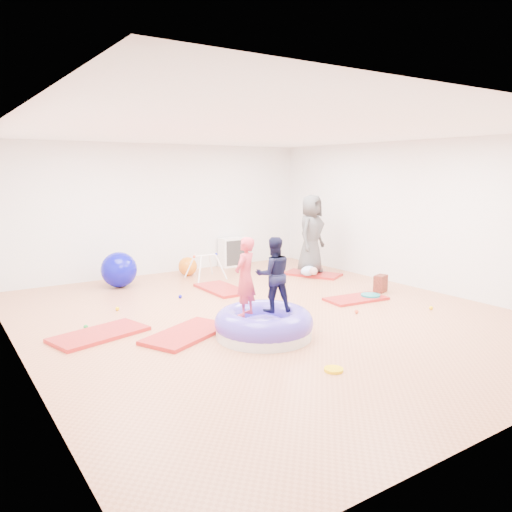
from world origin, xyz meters
TOP-DOWN VIEW (x-y plane):
  - room at (0.00, 0.00)m, footprint 7.01×8.01m
  - gym_mat_front_left at (-1.46, -0.18)m, footprint 1.45×1.14m
  - gym_mat_mid_left at (-2.47, 0.46)m, footprint 1.39×0.94m
  - gym_mat_center_back at (0.25, 1.84)m, footprint 0.61×1.21m
  - gym_mat_right at (1.84, -0.09)m, footprint 1.12×0.64m
  - gym_mat_rear_right at (2.56, 1.94)m, footprint 1.06×1.32m
  - inflatable_cushion at (-0.61, -0.81)m, footprint 1.34×1.34m
  - child_pink at (-0.89, -0.78)m, footprint 0.45×0.40m
  - child_navy at (-0.46, -0.81)m, footprint 0.60×0.53m
  - adult_caregiver at (2.56, 2.01)m, footprint 0.97×0.83m
  - infant at (2.31, 1.74)m, footprint 0.36×0.37m
  - ball_pit_balls at (0.14, 0.35)m, footprint 5.01×3.01m
  - exercise_ball_blue at (-1.27, 3.16)m, footprint 0.69×0.69m
  - exercise_ball_orange at (0.31, 3.41)m, footprint 0.40×0.40m
  - infant_play_gym at (0.43, 2.84)m, footprint 0.68×0.65m
  - cube_shelf at (1.70, 3.79)m, footprint 0.68×0.33m
  - balance_disc at (2.13, -0.15)m, footprint 0.34×0.34m
  - backpack at (2.64, 0.09)m, footprint 0.31×0.25m
  - yellow_toy at (-0.62, -2.21)m, footprint 0.22×0.22m

SIDE VIEW (x-z plane):
  - yellow_toy at x=-0.62m, z-range 0.00..0.03m
  - gym_mat_right at x=1.84m, z-range 0.00..0.04m
  - gym_mat_rear_right at x=2.56m, z-range 0.00..0.05m
  - gym_mat_center_back at x=0.25m, z-range 0.00..0.05m
  - gym_mat_mid_left at x=-2.47m, z-range 0.00..0.05m
  - gym_mat_front_left at x=-1.46m, z-range 0.00..0.05m
  - ball_pit_balls at x=0.14m, z-range 0.00..0.06m
  - balance_disc at x=2.13m, z-range 0.00..0.07m
  - infant at x=2.31m, z-range 0.05..0.26m
  - backpack at x=2.64m, z-range 0.00..0.32m
  - inflatable_cushion at x=-0.61m, z-range -0.05..0.38m
  - exercise_ball_orange at x=0.31m, z-range 0.00..0.40m
  - cube_shelf at x=1.70m, z-range 0.00..0.68m
  - exercise_ball_blue at x=-1.27m, z-range 0.00..0.69m
  - infant_play_gym at x=0.43m, z-range 0.09..0.61m
  - adult_caregiver at x=2.56m, z-range 0.05..1.73m
  - child_navy at x=-0.46m, z-range 0.39..1.41m
  - child_pink at x=-0.89m, z-range 0.39..1.43m
  - room at x=0.00m, z-range 0.00..2.80m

